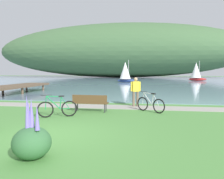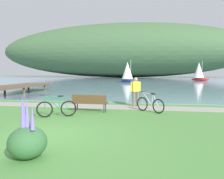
# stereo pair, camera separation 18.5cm
# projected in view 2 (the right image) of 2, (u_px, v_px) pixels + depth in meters

# --- Properties ---
(ground_plane) EXTENTS (200.00, 200.00, 0.00)m
(ground_plane) POSITION_uv_depth(u_px,v_px,m) (49.00, 135.00, 7.26)
(ground_plane) COLOR #518E42
(bay_water) EXTENTS (180.00, 80.00, 0.04)m
(bay_water) POSITION_uv_depth(u_px,v_px,m) (138.00, 80.00, 54.07)
(bay_water) COLOR #7A99B2
(bay_water) RESTS_ON ground
(distant_hillside) EXTENTS (86.37, 28.00, 17.95)m
(distant_hillside) POSITION_uv_depth(u_px,v_px,m) (122.00, 51.00, 76.17)
(distant_hillside) COLOR #42663D
(distant_hillside) RESTS_ON bay_water
(shoreline_path) EXTENTS (60.00, 1.50, 0.01)m
(shoreline_path) POSITION_uv_depth(u_px,v_px,m) (95.00, 106.00, 13.19)
(shoreline_path) COLOR #A39E93
(shoreline_path) RESTS_ON ground
(park_bench_near_camera) EXTENTS (1.81, 0.54, 0.88)m
(park_bench_near_camera) POSITION_uv_depth(u_px,v_px,m) (90.00, 102.00, 11.39)
(park_bench_near_camera) COLOR brown
(park_bench_near_camera) RESTS_ON ground
(bicycle_leaning_near_bench) EXTENTS (1.64, 0.78, 1.01)m
(bicycle_leaning_near_bench) POSITION_uv_depth(u_px,v_px,m) (57.00, 108.00, 10.14)
(bicycle_leaning_near_bench) COLOR black
(bicycle_leaning_near_bench) RESTS_ON ground
(bicycle_beside_path) EXTENTS (1.40, 1.18, 1.01)m
(bicycle_beside_path) POSITION_uv_depth(u_px,v_px,m) (150.00, 104.00, 11.35)
(bicycle_beside_path) COLOR black
(bicycle_beside_path) RESTS_ON ground
(person_at_shoreline) EXTENTS (0.57, 0.35, 1.71)m
(person_at_shoreline) POSITION_uv_depth(u_px,v_px,m) (136.00, 90.00, 13.08)
(person_at_shoreline) COLOR #72604C
(person_at_shoreline) RESTS_ON ground
(echium_bush_closest_to_camera) EXTENTS (0.90, 0.90, 1.52)m
(echium_bush_closest_to_camera) POSITION_uv_depth(u_px,v_px,m) (27.00, 140.00, 5.28)
(echium_bush_closest_to_camera) COLOR #386B3D
(echium_bush_closest_to_camera) RESTS_ON ground
(sailboat_nearest_to_shore) EXTENTS (3.78, 2.44, 4.32)m
(sailboat_nearest_to_shore) POSITION_uv_depth(u_px,v_px,m) (199.00, 71.00, 48.25)
(sailboat_nearest_to_shore) COLOR #B22323
(sailboat_nearest_to_shore) RESTS_ON bay_water
(sailboat_mid_bay) EXTENTS (3.62, 2.33, 4.14)m
(sailboat_mid_bay) POSITION_uv_depth(u_px,v_px,m) (128.00, 72.00, 41.95)
(sailboat_mid_bay) COLOR navy
(sailboat_mid_bay) RESTS_ON bay_water
(pier_dock) EXTENTS (2.40, 10.00, 0.80)m
(pier_dock) POSITION_uv_depth(u_px,v_px,m) (14.00, 87.00, 20.26)
(pier_dock) COLOR brown
(pier_dock) RESTS_ON ground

